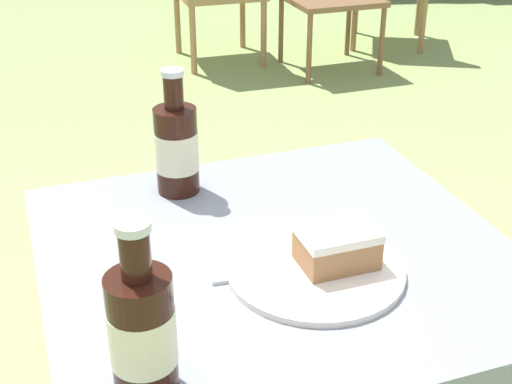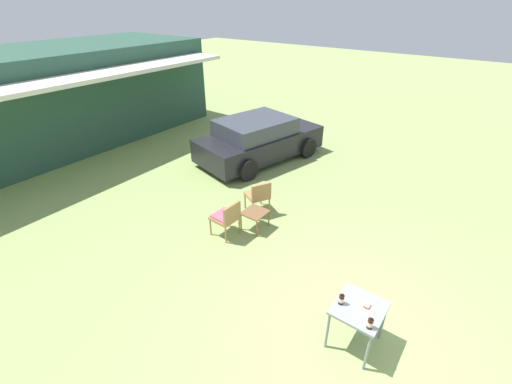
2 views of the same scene
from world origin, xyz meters
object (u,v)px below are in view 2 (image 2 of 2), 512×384
object	(u,v)px
cake_on_plate	(366,307)
cola_bottle_near	(341,299)
parked_car	(259,139)
wicker_chair_plain	(259,195)
wicker_chair_cushioned	(226,216)
cola_bottle_far	(370,323)
garden_side_table	(255,214)
patio_table	(359,312)

from	to	relation	value
cake_on_plate	cola_bottle_near	xyz separation A→B (m)	(-0.14, 0.32, 0.06)
parked_car	cake_on_plate	world-z (taller)	parked_car
parked_car	wicker_chair_plain	xyz separation A→B (m)	(-2.51, -1.82, -0.16)
wicker_chair_cushioned	cake_on_plate	size ratio (longest dim) A/B	3.21
cake_on_plate	cola_bottle_far	distance (m)	0.33
wicker_chair_cushioned	wicker_chair_plain	distance (m)	1.13
wicker_chair_plain	garden_side_table	size ratio (longest dim) A/B	1.64
parked_car	patio_table	bearing A→B (deg)	-118.62
parked_car	garden_side_table	xyz separation A→B (m)	(-3.07, -2.14, -0.27)
garden_side_table	patio_table	bearing A→B (deg)	-116.66
wicker_chair_plain	cake_on_plate	size ratio (longest dim) A/B	3.21
garden_side_table	wicker_chair_plain	bearing A→B (deg)	29.33
patio_table	parked_car	bearing A→B (deg)	48.09
parked_car	garden_side_table	size ratio (longest dim) A/B	8.43
cake_on_plate	cola_bottle_far	size ratio (longest dim) A/B	1.16
patio_table	garden_side_table	bearing A→B (deg)	63.34
garden_side_table	cake_on_plate	world-z (taller)	cake_on_plate
wicker_chair_cushioned	wicker_chair_plain	world-z (taller)	same
parked_car	patio_table	xyz separation A→B (m)	(-4.53, -5.05, 0.01)
cola_bottle_far	parked_car	bearing A→B (deg)	47.83
cola_bottle_near	cake_on_plate	bearing A→B (deg)	-66.81
wicker_chair_cushioned	cola_bottle_far	size ratio (longest dim) A/B	3.74
wicker_chair_plain	garden_side_table	distance (m)	0.65
parked_car	garden_side_table	distance (m)	3.75
wicker_chair_plain	cake_on_plate	bearing A→B (deg)	87.08
cake_on_plate	cola_bottle_near	bearing A→B (deg)	113.19
patio_table	wicker_chair_plain	bearing A→B (deg)	57.90
parked_car	wicker_chair_plain	bearing A→B (deg)	-130.69
cola_bottle_far	garden_side_table	bearing A→B (deg)	61.42
patio_table	cake_on_plate	size ratio (longest dim) A/B	2.90
wicker_chair_cushioned	cola_bottle_far	bearing A→B (deg)	74.13
patio_table	cola_bottle_far	bearing A→B (deg)	-137.46
parked_car	wicker_chair_plain	distance (m)	3.10
garden_side_table	cola_bottle_near	size ratio (longest dim) A/B	2.27
wicker_chair_cushioned	cake_on_plate	xyz separation A→B (m)	(-0.85, -3.31, 0.28)
cake_on_plate	parked_car	bearing A→B (deg)	48.79
garden_side_table	cake_on_plate	xyz separation A→B (m)	(-1.42, -2.98, 0.39)
patio_table	cola_bottle_near	xyz separation A→B (m)	(-0.09, 0.24, 0.18)
wicker_chair_cushioned	parked_car	bearing A→B (deg)	-151.18
garden_side_table	cola_bottle_near	xyz separation A→B (m)	(-1.55, -2.67, 0.45)
patio_table	cola_bottle_far	xyz separation A→B (m)	(-0.25, -0.23, 0.18)
wicker_chair_plain	cola_bottle_far	distance (m)	4.15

